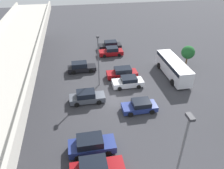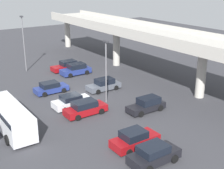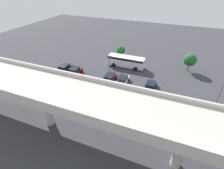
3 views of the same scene
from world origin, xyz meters
The scene contains 15 objects.
ground_plane centered at (0.00, 0.00, 0.00)m, with size 116.62×116.62×0.00m, color #38383D.
highway_overpass centered at (0.00, 12.25, 6.32)m, with size 55.58×6.94×7.58m.
parked_car_0 centered at (-10.98, 3.82, 0.74)m, with size 2.19×4.85×1.60m.
parked_car_1 centered at (-8.22, 3.95, 0.81)m, with size 2.24×4.64×1.72m.
parked_car_2 centered at (-2.97, -2.59, 0.68)m, with size 2.15×4.32×1.46m.
parked_car_3 centered at (0.11, 3.69, 0.74)m, with size 2.06×4.61×1.58m.
parked_car_4 centered at (2.83, -2.53, 0.70)m, with size 2.14×4.51×1.50m.
parked_car_5 centered at (5.53, -2.28, 0.76)m, with size 2.10×4.75×1.61m.
parked_car_6 centered at (8.65, 3.91, 0.75)m, with size 2.00×4.58×1.60m.
parked_car_7 centered at (13.98, -2.08, 0.73)m, with size 2.15×4.47×1.59m.
parked_car_8 centered at (16.90, -2.42, 0.78)m, with size 2.17×4.41×1.63m.
shuttle_bus centered at (4.55, -10.19, 1.58)m, with size 8.77×2.63×2.62m.
lamp_post_near_aisle centered at (3.91, 1.56, 4.47)m, with size 0.70×0.35×7.57m.
lamp_post_mid_lot centered at (-14.34, -1.77, 5.08)m, with size 0.70×0.35×8.76m.
tree_front_centre centered at (7.27, -13.86, 2.51)m, with size 2.20×2.20×3.62m.
Camera 1 is at (-23.37, 4.70, 17.30)m, focal length 35.00 mm.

